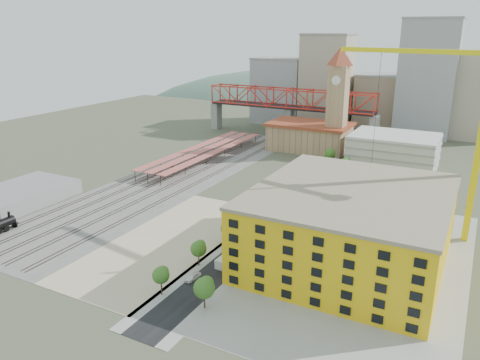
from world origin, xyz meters
The scene contains 31 objects.
ground centered at (0.00, 0.00, 0.00)m, with size 400.00×400.00×0.00m, color #474C38.
ballast_strip centered at (-36.00, 17.50, 0.03)m, with size 36.00×165.00×0.06m, color #605E59.
dirt_lot centered at (-4.00, -31.50, 0.03)m, with size 28.00×67.00×0.06m, color tan.
street_asphalt centered at (16.00, 15.00, 0.03)m, with size 12.00×170.00×0.06m, color black.
sidewalk_west centered at (10.50, 15.00, 0.02)m, with size 3.00×170.00×0.04m, color gray.
sidewalk_east centered at (21.50, 15.00, 0.02)m, with size 3.00×170.00×0.04m, color gray.
construction_pad centered at (45.00, -20.00, 0.03)m, with size 50.00×90.00×0.06m, color gray.
rail_tracks centered at (-37.80, 17.50, 0.15)m, with size 26.56×160.00×0.18m.
platform_canopies centered at (-41.00, 45.00, 3.99)m, with size 16.00×80.00×4.12m.
station_hall centered at (-5.00, 82.00, 6.67)m, with size 38.00×24.00×13.10m.
clock_tower centered at (8.00, 79.99, 28.70)m, with size 12.00×12.00×52.00m.
parking_garage centered at (36.00, 70.00, 7.00)m, with size 34.00×26.00×14.00m, color silver.
truss_bridge centered at (-25.00, 105.00, 18.86)m, with size 94.00×9.60×25.60m.
construction_building centered at (42.00, -20.00, 9.41)m, with size 44.60×50.60×18.80m.
warehouse centered at (-66.00, -30.00, 2.50)m, with size 22.00×32.00×5.00m, color gray.
street_trees centered at (16.00, 5.00, 0.00)m, with size 15.40×124.40×8.00m.
skyline centered at (7.47, 142.31, 22.81)m, with size 133.00×46.00×60.00m.
distant_hills centered at (45.28, 260.00, -79.54)m, with size 647.00×264.00×227.00m.
tower_crane centered at (63.60, 7.12, 35.93)m, with size 54.11×10.74×58.22m.
site_trailer_a centered at (16.00, -35.51, 1.17)m, with size 2.26×8.58×2.35m, color silver.
site_trailer_b centered at (16.00, -22.74, 1.31)m, with size 2.52×9.59×2.63m, color silver.
site_trailer_c centered at (16.00, -12.45, 1.37)m, with size 2.63×9.99×2.73m, color silver.
site_trailer_d centered at (16.00, -0.11, 1.33)m, with size 2.56×9.73×2.66m, color silver.
car_0 centered at (13.00, -46.56, 0.78)m, with size 1.83×4.55×1.55m, color white.
car_1 centered at (13.00, -23.83, 0.69)m, with size 1.46×4.18×1.38m, color gray.
car_2 centered at (13.00, -21.22, 0.76)m, with size 2.51×5.45×1.52m, color black.
car_3 centered at (13.00, 23.97, 0.77)m, with size 2.17×5.33×1.55m, color #1A244C.
car_4 centered at (19.00, -28.00, 0.79)m, with size 1.86×4.63×1.58m, color white.
car_5 centered at (19.00, -12.29, 0.72)m, with size 1.53×4.37×1.44m, color #A6A5AA.
car_6 centered at (19.00, 2.25, 0.66)m, with size 2.20×4.77×1.33m, color black.
car_7 centered at (19.00, 38.01, 0.68)m, with size 1.92×4.71×1.37m, color navy.
Camera 1 is at (67.36, -126.11, 55.49)m, focal length 35.00 mm.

